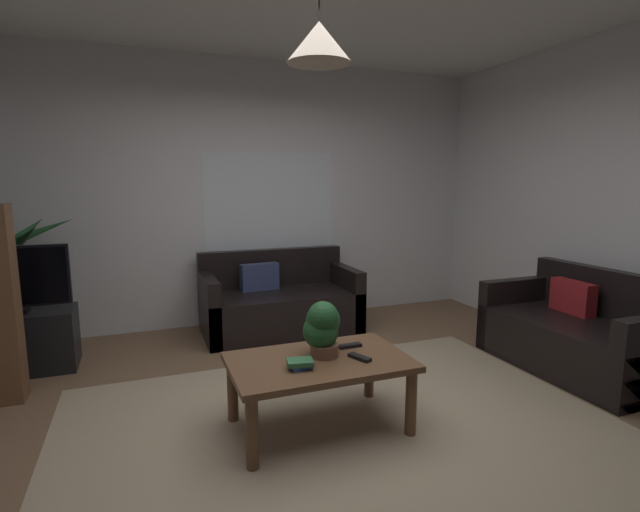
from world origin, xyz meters
TOP-DOWN VIEW (x-y plane):
  - floor at (0.00, 0.00)m, footprint 5.37×4.87m
  - rug at (0.00, -0.20)m, footprint 3.49×2.68m
  - wall_back at (0.00, 2.47)m, footprint 5.49×0.06m
  - window_pane at (0.23, 2.44)m, footprint 1.46×0.01m
  - couch_under_window at (0.18, 1.97)m, footprint 1.58×0.81m
  - couch_right_side at (2.22, 0.09)m, footprint 0.81×1.44m
  - coffee_table at (-0.13, -0.04)m, footprint 1.11×0.69m
  - book_on_table_0 at (-0.29, -0.13)m, footprint 0.13×0.12m
  - book_on_table_1 at (-0.29, -0.14)m, footprint 0.17×0.14m
  - remote_on_table_0 at (0.10, -0.13)m, footprint 0.11×0.17m
  - remote_on_table_1 at (0.13, 0.09)m, footprint 0.16×0.05m
  - potted_plant_on_table at (-0.09, 0.02)m, footprint 0.24×0.24m
  - tv_stand at (-2.13, 1.69)m, footprint 0.90×0.44m
  - tv at (-2.13, 1.67)m, footprint 0.88×0.16m
  - potted_palm_corner at (-2.22, 2.19)m, footprint 1.00×1.04m
  - pendant_lamp at (-0.13, -0.04)m, footprint 0.37×0.37m

SIDE VIEW (x-z plane):
  - floor at x=0.00m, z-range -0.02..0.00m
  - rug at x=0.00m, z-range 0.00..0.01m
  - tv_stand at x=-2.13m, z-range 0.00..0.50m
  - couch_under_window at x=0.18m, z-range -0.13..0.69m
  - couch_right_side at x=2.22m, z-range -0.13..0.69m
  - coffee_table at x=-0.13m, z-range 0.16..0.62m
  - remote_on_table_0 at x=0.10m, z-range 0.46..0.48m
  - remote_on_table_1 at x=0.13m, z-range 0.46..0.48m
  - book_on_table_0 at x=-0.29m, z-range 0.46..0.48m
  - book_on_table_1 at x=-0.29m, z-range 0.48..0.51m
  - potted_plant_on_table at x=-0.09m, z-range 0.47..0.83m
  - potted_palm_corner at x=-2.22m, z-range 0.01..1.31m
  - tv at x=-2.13m, z-range 0.51..1.05m
  - window_pane at x=0.23m, z-range 0.76..1.86m
  - wall_back at x=0.00m, z-range 0.00..2.82m
  - pendant_lamp at x=-0.13m, z-range 2.02..2.63m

